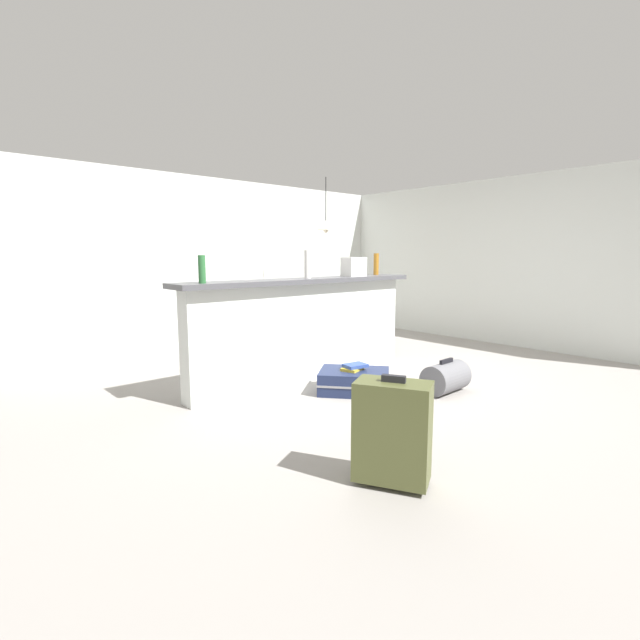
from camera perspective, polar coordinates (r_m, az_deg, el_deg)
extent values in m
cube|color=gray|center=(5.16, 6.13, -7.57)|extent=(13.00, 13.00, 0.05)
cube|color=silver|center=(7.37, -11.63, 7.05)|extent=(6.60, 0.10, 2.50)
cube|color=silver|center=(7.66, 20.24, 6.75)|extent=(0.10, 6.00, 2.50)
cube|color=silver|center=(5.00, -1.85, -1.49)|extent=(2.80, 0.20, 1.06)
cube|color=#4C4C51|center=(4.94, -1.88, 4.89)|extent=(2.96, 0.40, 0.05)
cylinder|color=#2D6B38|center=(4.21, -14.40, 6.10)|extent=(0.06, 0.06, 0.25)
cylinder|color=silver|center=(4.94, -1.55, 6.90)|extent=(0.07, 0.07, 0.30)
cylinder|color=#9E661E|center=(5.83, 6.95, 6.88)|extent=(0.07, 0.07, 0.27)
cube|color=silver|center=(5.43, 4.19, 6.59)|extent=(0.26, 0.18, 0.22)
cube|color=brown|center=(6.93, 0.63, 2.76)|extent=(1.10, 0.80, 0.04)
cylinder|color=brown|center=(6.40, -0.59, -1.02)|extent=(0.06, 0.06, 0.70)
cylinder|color=brown|center=(7.08, 5.42, -0.18)|extent=(0.06, 0.06, 0.70)
cylinder|color=brown|center=(6.92, -4.28, -0.35)|extent=(0.06, 0.06, 0.70)
cylinder|color=brown|center=(7.55, 1.65, 0.38)|extent=(0.06, 0.06, 0.70)
cube|color=#9E754C|center=(6.52, 3.59, -0.15)|extent=(0.46, 0.46, 0.04)
cube|color=#9E754C|center=(6.60, 2.32, 2.22)|extent=(0.40, 0.11, 0.48)
cylinder|color=#9E754C|center=(6.34, 3.93, -2.46)|extent=(0.04, 0.04, 0.41)
cylinder|color=#9E754C|center=(6.60, 5.50, -2.05)|extent=(0.04, 0.04, 0.41)
cylinder|color=#9E754C|center=(6.52, 1.61, -2.14)|extent=(0.04, 0.04, 0.41)
cylinder|color=#9E754C|center=(6.78, 3.23, -1.76)|extent=(0.04, 0.04, 0.41)
cube|color=#9E754C|center=(7.52, -2.42, 0.95)|extent=(0.41, 0.41, 0.04)
cube|color=#9E754C|center=(7.35, -1.56, 2.83)|extent=(0.40, 0.04, 0.48)
cylinder|color=#9E754C|center=(7.77, -2.20, -0.49)|extent=(0.04, 0.04, 0.41)
cylinder|color=#9E754C|center=(7.58, -4.10, -0.72)|extent=(0.04, 0.04, 0.41)
cylinder|color=#9E754C|center=(7.52, -0.70, -0.76)|extent=(0.04, 0.04, 0.41)
cylinder|color=#9E754C|center=(7.33, -2.62, -1.01)|extent=(0.04, 0.04, 0.41)
cylinder|color=black|center=(7.08, 0.73, 14.68)|extent=(0.01, 0.01, 0.65)
cone|color=white|center=(7.05, 0.72, 11.65)|extent=(0.34, 0.34, 0.14)
sphere|color=white|center=(7.04, 0.72, 11.00)|extent=(0.07, 0.07, 0.07)
cube|color=#1E284C|center=(4.66, 4.26, -7.57)|extent=(0.80, 0.83, 0.22)
cube|color=gray|center=(4.66, 4.26, -7.57)|extent=(0.82, 0.85, 0.02)
cube|color=#2D2D33|center=(4.64, 9.35, -7.70)|extent=(0.23, 0.22, 0.02)
cube|color=#51562D|center=(2.84, 8.94, -13.43)|extent=(0.42, 0.50, 0.60)
cylinder|color=black|center=(3.00, 5.06, -18.40)|extent=(0.05, 0.07, 0.06)
cylinder|color=black|center=(2.93, 12.66, -19.22)|extent=(0.05, 0.07, 0.06)
cube|color=#232328|center=(2.73, 9.09, -7.18)|extent=(0.10, 0.14, 0.04)
cylinder|color=slate|center=(4.79, 15.28, -6.90)|extent=(0.49, 0.31, 0.30)
cube|color=black|center=(4.75, 15.36, -4.92)|extent=(0.20, 0.04, 0.04)
cube|color=gold|center=(4.64, 4.04, -6.02)|extent=(0.26, 0.22, 0.03)
cube|color=#334C99|center=(4.64, 4.38, -5.64)|extent=(0.24, 0.19, 0.03)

